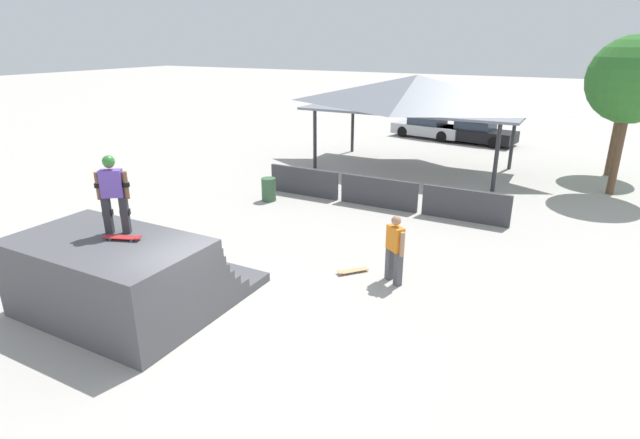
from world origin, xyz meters
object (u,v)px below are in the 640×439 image
at_px(tree_far_back, 626,83).
at_px(parked_car_silver, 428,128).
at_px(tree_beside_pavilion, 633,80).
at_px(trash_bin, 269,189).
at_px(skater_on_deck, 113,189).
at_px(skateboard_on_deck, 124,237).
at_px(skateboard_on_ground, 352,271).
at_px(bystander_walking, 395,246).
at_px(parked_car_black, 476,133).

xyz_separation_m(tree_far_back, parked_car_silver, (-9.57, 4.92, -3.30)).
distance_m(tree_beside_pavilion, parked_car_silver, 13.08).
bearing_deg(parked_car_silver, trash_bin, -83.95).
xyz_separation_m(skater_on_deck, skateboard_on_deck, (0.40, -0.22, -0.91)).
relative_size(tree_far_back, trash_bin, 6.31).
distance_m(skateboard_on_ground, trash_bin, 6.64).
relative_size(skater_on_deck, parked_car_silver, 0.37).
xyz_separation_m(skateboard_on_ground, tree_far_back, (5.78, 14.16, 3.85)).
relative_size(tree_beside_pavilion, parked_car_silver, 1.29).
distance_m(skater_on_deck, tree_far_back, 20.39).
xyz_separation_m(bystander_walking, parked_car_silver, (-4.89, 19.04, -0.35)).
relative_size(skater_on_deck, parked_car_black, 0.37).
bearing_deg(parked_car_black, skateboard_on_ground, -77.89).
xyz_separation_m(trash_bin, parked_car_black, (4.38, 14.59, 0.18)).
distance_m(skateboard_on_deck, parked_car_black, 22.87).
height_order(trash_bin, parked_car_silver, parked_car_silver).
bearing_deg(tree_far_back, trash_bin, -137.52).
bearing_deg(skater_on_deck, skateboard_on_ground, 12.53).
distance_m(skateboard_on_deck, bystander_walking, 6.08).
bearing_deg(parked_car_black, bystander_walking, -74.52).
relative_size(bystander_walking, tree_beside_pavilion, 0.30).
height_order(tree_far_back, trash_bin, tree_far_back).
distance_m(tree_far_back, parked_car_black, 8.68).
distance_m(bystander_walking, trash_bin, 7.54).
bearing_deg(skateboard_on_deck, tree_far_back, 42.50).
distance_m(bystander_walking, parked_car_silver, 19.67).
distance_m(parked_car_silver, parked_car_black, 2.96).
height_order(bystander_walking, parked_car_silver, bystander_walking).
xyz_separation_m(skateboard_on_deck, tree_beside_pavilion, (9.18, 15.06, 2.46)).
relative_size(skater_on_deck, bystander_walking, 0.98).
distance_m(skateboard_on_deck, tree_far_back, 20.47).
distance_m(skater_on_deck, parked_car_silver, 23.00).
bearing_deg(skateboard_on_ground, trash_bin, -86.73).
bearing_deg(bystander_walking, tree_far_back, -72.88).
distance_m(tree_beside_pavilion, tree_far_back, 3.16).
height_order(skater_on_deck, bystander_walking, skater_on_deck).
bearing_deg(parked_car_black, skateboard_on_deck, -86.75).
distance_m(skateboard_on_deck, skateboard_on_ground, 5.52).
bearing_deg(skater_on_deck, trash_bin, 67.65).
bearing_deg(skateboard_on_ground, parked_car_silver, -127.75).
bearing_deg(parked_car_silver, skater_on_deck, -78.28).
bearing_deg(trash_bin, skater_on_deck, -79.17).
distance_m(tree_beside_pavilion, trash_bin, 13.63).
height_order(skateboard_on_deck, tree_beside_pavilion, tree_beside_pavilion).
bearing_deg(bystander_walking, tree_beside_pavilion, -77.91).
relative_size(trash_bin, parked_car_black, 0.19).
xyz_separation_m(skater_on_deck, tree_beside_pavilion, (9.58, 14.84, 1.55)).
bearing_deg(tree_beside_pavilion, bystander_walking, -113.36).
relative_size(skateboard_on_ground, tree_beside_pavilion, 0.13).
bearing_deg(trash_bin, tree_beside_pavilion, 32.08).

